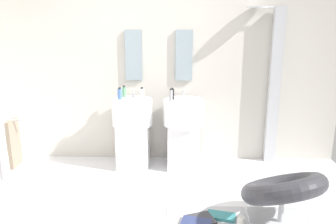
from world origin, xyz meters
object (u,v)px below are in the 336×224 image
towel_rack (11,145)px  shower_column (273,84)px  pedestal_sink_right (183,130)px  soap_bottle_clear (142,93)px  magazine_charcoal (201,220)px  soap_bottle_black (172,94)px  coffee_mug (241,222)px  pedestal_sink_left (133,129)px  magazine_navy (196,224)px  soap_bottle_blue (120,94)px  lounge_chair (283,193)px  magazine_teal (221,216)px  soap_bottle_grey (171,95)px  soap_bottle_green (124,92)px

towel_rack → shower_column: bearing=21.2°
pedestal_sink_right → soap_bottle_clear: soap_bottle_clear is taller
magazine_charcoal → soap_bottle_clear: size_ratio=1.72×
pedestal_sink_right → soap_bottle_clear: (-0.54, 0.10, 0.46)m
magazine_charcoal → soap_bottle_black: 1.66m
pedestal_sink_right → magazine_charcoal: 1.40m
coffee_mug → towel_rack: bearing=169.1°
pedestal_sink_left → soap_bottle_clear: size_ratio=7.26×
pedestal_sink_right → magazine_navy: pedestal_sink_right is taller
soap_bottle_blue → soap_bottle_black: bearing=1.1°
lounge_chair → towel_rack: size_ratio=1.12×
pedestal_sink_left → magazine_charcoal: 1.61m
soap_bottle_clear → soap_bottle_black: bearing=-10.2°
shower_column → magazine_teal: shower_column is taller
shower_column → soap_bottle_black: (-1.31, -0.20, -0.10)m
pedestal_sink_right → lounge_chair: (0.89, -1.36, -0.16)m
shower_column → soap_bottle_blue: (-1.98, -0.21, -0.10)m
pedestal_sink_right → shower_column: shower_column is taller
pedestal_sink_right → magazine_navy: bearing=-85.7°
soap_bottle_grey → soap_bottle_black: bearing=80.9°
coffee_mug → soap_bottle_black: 1.80m
magazine_teal → shower_column: bearing=74.7°
magazine_charcoal → soap_bottle_grey: (-0.32, 1.22, 0.96)m
pedestal_sink_left → lounge_chair: pedestal_sink_left is taller
magazine_navy → soap_bottle_clear: size_ratio=2.04×
magazine_navy → soap_bottle_blue: size_ratio=1.87×
pedestal_sink_left → soap_bottle_blue: soap_bottle_blue is taller
magazine_navy → magazine_teal: (0.25, 0.15, -0.00)m
soap_bottle_clear → magazine_teal: bearing=-56.1°
magazine_teal → magazine_charcoal: same height
magazine_navy → magazine_teal: magazine_navy is taller
pedestal_sink_left → pedestal_sink_right: (0.66, 0.00, 0.00)m
shower_column → soap_bottle_black: size_ratio=13.93×
soap_bottle_blue → magazine_navy: bearing=-56.8°
magazine_teal → coffee_mug: 0.22m
lounge_chair → shower_column: bearing=80.1°
lounge_chair → soap_bottle_grey: (-1.06, 1.28, 0.63)m
magazine_teal → soap_bottle_grey: size_ratio=1.72×
soap_bottle_grey → magazine_teal: bearing=-65.9°
magazine_navy → coffee_mug: coffee_mug is taller
soap_bottle_green → pedestal_sink_right: bearing=-10.9°
coffee_mug → soap_bottle_blue: soap_bottle_blue is taller
shower_column → soap_bottle_clear: 1.72m
lounge_chair → magazine_navy: lounge_chair is taller
pedestal_sink_left → soap_bottle_grey: bearing=-8.9°
pedestal_sink_right → magazine_charcoal: (0.16, -1.30, -0.48)m
pedestal_sink_left → soap_bottle_green: (-0.12, 0.15, 0.47)m
pedestal_sink_left → lounge_chair: size_ratio=0.95×
pedestal_sink_right → lounge_chair: bearing=-56.6°
pedestal_sink_right → coffee_mug: 1.54m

